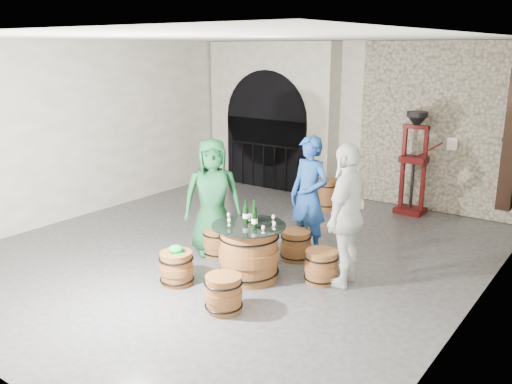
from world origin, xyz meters
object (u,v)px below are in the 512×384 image
Objects in this scene: person_blue at (309,197)px; corking_press at (414,155)px; barrel_stool_right at (321,267)px; person_green at (213,197)px; barrel_stool_far at (296,245)px; wine_bottle_left at (246,214)px; wine_bottle_right at (254,214)px; side_barrel at (326,194)px; person_white at (347,215)px; barrel_table at (249,252)px; barrel_stool_near_left at (177,268)px; wine_bottle_center at (254,219)px; barrel_stool_near_right at (224,293)px; barrel_stool_left at (218,242)px.

corking_press reaches higher than person_blue.
person_green reaches higher than barrel_stool_right.
person_green reaches higher than barrel_stool_far.
person_green is 5.48× the size of wine_bottle_left.
side_barrel is (-0.77, 3.45, -0.61)m from wine_bottle_right.
barrel_stool_right is 0.24× the size of person_white.
barrel_stool_near_left is at bearing -134.39° from barrel_table.
barrel_stool_right is at bearing -85.29° from corking_press.
barrel_table is 3.08× the size of wine_bottle_left.
wine_bottle_center is (0.14, -0.07, 0.52)m from barrel_table.
barrel_table is 0.99m from barrel_stool_near_left.
wine_bottle_left is at bearing -104.31° from barrel_stool_far.
barrel_table is 0.99m from barrel_stool_near_right.
barrel_stool_near_left is (0.21, -1.11, 0.00)m from barrel_stool_left.
wine_bottle_right reaches higher than barrel_stool_right.
person_white is at bearing -57.34° from side_barrel.
person_blue is 1.24m from wine_bottle_left.
person_green is at bearing -92.45° from person_white.
barrel_stool_left is at bearing 161.58° from wine_bottle_right.
barrel_stool_near_right and barrel_stool_near_left have the same top height.
corking_press is (1.72, 3.78, 0.23)m from person_green.
wine_bottle_center reaches higher than barrel_stool_near_left.
barrel_stool_left and barrel_stool_near_right have the same top height.
corking_press is at bearing 25.65° from side_barrel.
barrel_stool_far is (1.04, 0.56, 0.00)m from barrel_stool_left.
barrel_stool_right is at bearing -44.33° from person_green.
barrel_stool_near_right is at bearing -34.24° from person_white.
wine_bottle_center is 0.17× the size of corking_press.
barrel_stool_right is at bearing 37.01° from wine_bottle_center.
barrel_stool_far is (0.15, 0.97, -0.16)m from barrel_table.
barrel_stool_near_right is 1.00× the size of barrel_stool_near_left.
person_blue reaches higher than barrel_stool_right.
wine_bottle_left is at bearing -98.26° from corking_press.
barrel_stool_left and barrel_stool_near_left have the same top height.
corking_press is (0.54, 3.28, 0.90)m from barrel_stool_far.
person_green is at bearing 106.50° from barrel_stool_near_left.
barrel_stool_left is 1.43× the size of wine_bottle_right.
barrel_stool_right is at bearing -62.39° from side_barrel.
wine_bottle_right is at bearing -98.89° from barrel_stool_far.
wine_bottle_center is (0.23, -0.11, 0.00)m from wine_bottle_left.
person_white is (1.81, 1.32, 0.73)m from barrel_stool_near_left.
person_blue is (1.23, 0.78, 0.02)m from person_green.
side_barrel is (-0.90, 3.62, -0.61)m from wine_bottle_center.
wine_bottle_left reaches higher than barrel_stool_far.
person_green is 1.29m from wine_bottle_center.
barrel_stool_right is 0.80m from person_white.
barrel_stool_near_left is at bearing -128.87° from wine_bottle_left.
barrel_stool_left is 4.25m from corking_press.
side_barrel is at bearing 90.95° from barrel_stool_near_left.
barrel_stool_near_right is 0.24× the size of corking_press.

